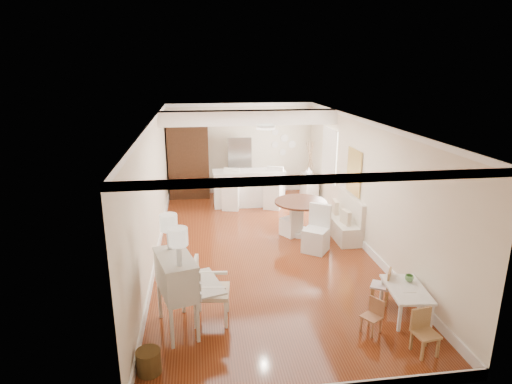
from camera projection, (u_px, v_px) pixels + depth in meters
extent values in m
plane|color=brown|center=(261.00, 248.00, 9.45)|extent=(9.00, 9.00, 0.00)
cube|color=white|center=(262.00, 121.00, 8.66)|extent=(4.50, 9.00, 0.04)
cube|color=beige|center=(240.00, 149.00, 13.33)|extent=(4.50, 0.04, 2.80)
cube|color=beige|center=(321.00, 296.00, 4.78)|extent=(4.50, 0.04, 2.80)
cube|color=beige|center=(153.00, 192.00, 8.76)|extent=(0.04, 9.00, 2.80)
cube|color=beige|center=(363.00, 184.00, 9.35)|extent=(0.04, 9.00, 2.80)
cube|color=white|center=(249.00, 118.00, 10.80)|extent=(4.50, 0.45, 0.36)
cube|color=tan|center=(354.00, 172.00, 9.78)|extent=(0.04, 0.84, 1.04)
cube|color=white|center=(330.00, 155.00, 11.59)|extent=(0.04, 1.10, 1.40)
cylinder|color=#381E11|center=(201.00, 135.00, 13.03)|extent=(0.30, 0.03, 0.30)
cylinder|color=white|center=(266.00, 127.00, 8.20)|extent=(0.36, 0.36, 0.08)
cube|color=silver|center=(177.00, 294.00, 6.39)|extent=(1.17, 1.18, 1.21)
cube|color=white|center=(212.00, 290.00, 6.66)|extent=(0.65, 0.65, 1.02)
cylinder|color=#4E3718|center=(149.00, 362.00, 5.58)|extent=(0.35, 0.35, 0.32)
cube|color=white|center=(405.00, 302.00, 6.85)|extent=(0.69, 1.03, 0.48)
cube|color=#AF754F|center=(372.00, 316.00, 6.40)|extent=(0.36, 0.36, 0.54)
cube|color=tan|center=(380.00, 285.00, 7.24)|extent=(0.41, 0.41, 0.62)
cube|color=#A2784A|center=(426.00, 333.00, 5.91)|extent=(0.36, 0.36, 0.65)
cube|color=silver|center=(342.00, 216.00, 10.05)|extent=(0.52, 1.60, 0.98)
cylinder|color=#472417|center=(300.00, 218.00, 10.12)|extent=(1.50, 1.50, 0.84)
cube|color=silver|center=(316.00, 229.00, 9.17)|extent=(0.69, 0.69, 1.02)
cube|color=white|center=(291.00, 219.00, 10.08)|extent=(0.55, 0.55, 0.82)
cube|color=white|center=(249.00, 188.00, 12.27)|extent=(2.05, 0.65, 1.03)
cube|color=white|center=(231.00, 189.00, 11.91)|extent=(0.56, 0.56, 1.14)
cube|color=white|center=(273.00, 188.00, 11.99)|extent=(0.62, 0.62, 1.16)
cube|color=#381E11|center=(189.00, 160.00, 12.89)|extent=(1.20, 0.60, 2.30)
imported|color=silver|center=(251.00, 166.00, 13.18)|extent=(0.75, 0.65, 1.80)
cube|color=silver|center=(309.00, 187.00, 12.75)|extent=(0.37, 0.83, 0.79)
imported|color=#6AAA63|center=(409.00, 278.00, 6.99)|extent=(0.17, 0.17, 0.11)
imported|color=white|center=(309.00, 171.00, 12.64)|extent=(0.20, 0.20, 0.21)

